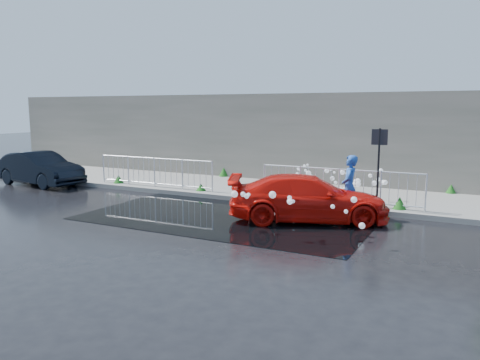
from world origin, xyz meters
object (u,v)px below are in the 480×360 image
at_px(sign_post, 379,155).
at_px(person, 349,187).
at_px(dark_car, 40,169).
at_px(red_car, 308,198).

bearing_deg(sign_post, person, -128.51).
distance_m(sign_post, person, 1.31).
xyz_separation_m(dark_car, person, (12.49, 0.01, 0.22)).
bearing_deg(red_car, sign_post, -65.23).
height_order(sign_post, red_car, sign_post).
bearing_deg(person, red_car, -53.81).
distance_m(dark_car, person, 12.50).
relative_size(red_car, dark_car, 1.06).
relative_size(sign_post, person, 1.41).
bearing_deg(dark_car, red_car, -88.50).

